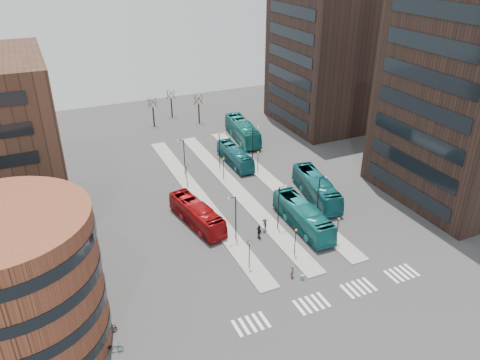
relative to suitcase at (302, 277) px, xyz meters
name	(u,v)px	position (x,y,z in m)	size (l,w,h in m)	color
ground	(342,326)	(-0.15, -7.77, -0.28)	(160.00, 160.00, 0.00)	#2D2D2F
island_left	(199,198)	(-4.15, 22.23, -0.20)	(2.50, 45.00, 0.15)	gray
island_mid	(236,190)	(1.85, 22.23, -0.20)	(2.50, 45.00, 0.15)	gray
island_right	(271,182)	(7.85, 22.23, -0.20)	(2.50, 45.00, 0.15)	gray
suitcase	(302,277)	(0.00, 0.00, 0.00)	(0.44, 0.35, 0.55)	#1D31A0
red_bus	(197,214)	(-6.79, 15.65, 1.27)	(2.60, 11.10, 3.09)	maroon
teal_bus_a	(303,216)	(5.60, 9.26, 1.38)	(2.79, 11.91, 3.32)	#166C6F
teal_bus_b	(235,156)	(5.48, 30.82, 1.19)	(2.46, 10.50, 2.93)	#13555F
teal_bus_c	(316,188)	(11.43, 15.10, 1.44)	(2.89, 12.33, 3.43)	#135860
teal_bus_d	(242,130)	(11.16, 40.23, 1.55)	(3.06, 13.07, 3.64)	#146664
traveller	(292,272)	(-0.86, 0.77, 0.50)	(0.56, 0.37, 1.55)	brown
commuter_a	(207,235)	(-6.95, 11.60, 0.56)	(0.82, 0.64, 1.68)	black
commuter_b	(259,232)	(-0.74, 9.30, 0.66)	(1.09, 0.45, 1.86)	black
commuter_c	(265,225)	(0.65, 10.49, 0.60)	(1.13, 0.65, 1.75)	black
bicycle_near	(113,347)	(-21.15, -1.66, 0.20)	(0.64, 1.83, 0.96)	gray
bicycle_mid	(108,329)	(-21.15, 0.82, 0.23)	(0.48, 1.69, 1.01)	gray
bicycle_far	(108,327)	(-21.15, 1.25, 0.13)	(0.54, 1.56, 0.82)	gray
crosswalk_stripes	(334,296)	(1.60, -3.77, -0.27)	(22.35, 2.40, 0.01)	silver
round_building	(14,287)	(-28.15, 2.23, 6.71)	(15.16, 15.16, 14.00)	brown
tower_near	(478,94)	(31.82, 8.23, 14.72)	(20.12, 20.00, 30.00)	black
tower_far	(334,48)	(31.82, 42.23, 14.72)	(20.12, 20.00, 30.00)	black
sign_poles	(254,197)	(1.45, 15.23, 2.13)	(12.45, 22.12, 3.65)	black
lamp_posts	(246,173)	(2.48, 20.23, 3.30)	(14.04, 20.24, 6.12)	black
bare_trees	(175,109)	(2.51, 54.90, 2.45)	(10.97, 8.14, 5.90)	black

